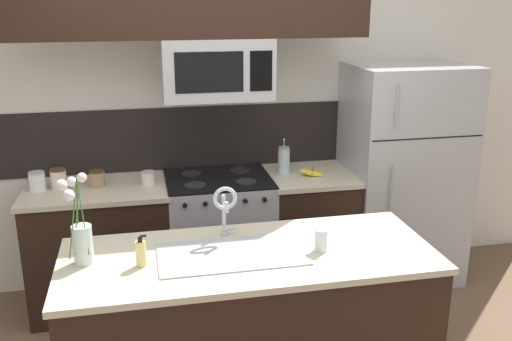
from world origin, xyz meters
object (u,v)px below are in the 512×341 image
(storage_jar_tall, at_px, (37,181))
(flower_vase, at_px, (81,236))
(microwave, at_px, (216,68))
(storage_jar_short, at_px, (97,178))
(storage_jar_squat, at_px, (148,178))
(drinking_glass, at_px, (321,240))
(stove_range, at_px, (219,236))
(refrigerator, at_px, (401,174))
(storage_jar_medium, at_px, (59,179))
(banana_bunch, at_px, (312,173))
(french_press, at_px, (284,160))
(sink_faucet, at_px, (225,205))
(dish_soap_bottle, at_px, (141,253))

(storage_jar_tall, distance_m, flower_vase, 1.28)
(microwave, xyz_separation_m, storage_jar_short, (-0.85, 0.05, -0.75))
(microwave, bearing_deg, storage_jar_squat, 177.71)
(storage_jar_short, bearing_deg, drinking_glass, -47.87)
(stove_range, xyz_separation_m, drinking_glass, (0.35, -1.30, 0.51))
(microwave, bearing_deg, drinking_glass, -74.65)
(stove_range, height_order, refrigerator, refrigerator)
(storage_jar_medium, distance_m, banana_bunch, 1.81)
(refrigerator, xyz_separation_m, storage_jar_squat, (-1.95, -0.02, 0.10))
(stove_range, bearing_deg, storage_jar_short, 178.37)
(refrigerator, bearing_deg, storage_jar_tall, -179.95)
(storage_jar_short, bearing_deg, french_press, 1.52)
(sink_faucet, distance_m, drinking_glass, 0.55)
(banana_bunch, distance_m, dish_soap_bottle, 1.76)
(microwave, distance_m, dish_soap_bottle, 1.57)
(storage_jar_short, xyz_separation_m, flower_vase, (-0.01, -1.22, 0.09))
(storage_jar_squat, relative_size, sink_faucet, 0.32)
(microwave, distance_m, sink_faucet, 1.19)
(french_press, bearing_deg, dish_soap_bottle, -128.71)
(stove_range, bearing_deg, sink_faucet, -96.16)
(refrigerator, relative_size, banana_bunch, 8.99)
(french_press, xyz_separation_m, flower_vase, (-1.36, -1.26, 0.05))
(banana_bunch, distance_m, drinking_glass, 1.29)
(banana_bunch, relative_size, sink_faucet, 0.62)
(storage_jar_short, distance_m, drinking_glass, 1.79)
(microwave, height_order, flower_vase, microwave)
(storage_jar_short, relative_size, flower_vase, 0.23)
(storage_jar_tall, bearing_deg, banana_bunch, -2.34)
(storage_jar_short, bearing_deg, storage_jar_tall, -179.06)
(storage_jar_short, bearing_deg, banana_bunch, -3.17)
(storage_jar_short, bearing_deg, storage_jar_medium, 177.46)
(dish_soap_bottle, height_order, drinking_glass, dish_soap_bottle)
(microwave, distance_m, storage_jar_squat, 0.91)
(dish_soap_bottle, bearing_deg, stove_range, 66.01)
(stove_range, xyz_separation_m, storage_jar_medium, (-1.11, 0.04, 0.52))
(microwave, bearing_deg, dish_soap_bottle, -114.34)
(storage_jar_tall, relative_size, drinking_glass, 1.09)
(storage_jar_medium, height_order, flower_vase, flower_vase)
(storage_jar_tall, height_order, french_press, french_press)
(refrigerator, distance_m, sink_faucet, 1.91)
(storage_jar_squat, relative_size, french_press, 0.37)
(microwave, bearing_deg, stove_range, 90.16)
(storage_jar_squat, height_order, french_press, french_press)
(storage_jar_tall, height_order, banana_bunch, storage_jar_tall)
(flower_vase, bearing_deg, storage_jar_tall, 107.68)
(sink_faucet, height_order, drinking_glass, sink_faucet)
(dish_soap_bottle, bearing_deg, storage_jar_short, 101.95)
(french_press, bearing_deg, storage_jar_tall, -178.61)
(dish_soap_bottle, bearing_deg, storage_jar_squat, 86.71)
(storage_jar_short, distance_m, storage_jar_squat, 0.35)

